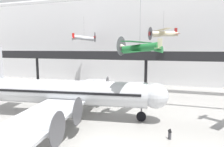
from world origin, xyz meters
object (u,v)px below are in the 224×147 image
(info_sign_pedestal, at_px, (170,135))
(suspended_plane_cream_biplane, at_px, (163,34))
(airliner_silver_main, at_px, (65,93))
(suspended_plane_green_biplane, at_px, (139,48))
(suspended_plane_silver_racer, at_px, (84,38))

(info_sign_pedestal, bearing_deg, suspended_plane_cream_biplane, 63.14)
(airliner_silver_main, xyz_separation_m, info_sign_pedestal, (14.53, -2.95, -3.06))
(airliner_silver_main, relative_size, suspended_plane_green_biplane, 3.66)
(suspended_plane_green_biplane, distance_m, suspended_plane_cream_biplane, 20.07)
(suspended_plane_silver_racer, distance_m, info_sign_pedestal, 38.25)
(suspended_plane_silver_racer, bearing_deg, suspended_plane_green_biplane, -82.37)
(suspended_plane_green_biplane, bearing_deg, suspended_plane_cream_biplane, -82.32)
(suspended_plane_green_biplane, relative_size, suspended_plane_silver_racer, 1.24)
(airliner_silver_main, relative_size, suspended_plane_silver_racer, 4.54)
(suspended_plane_green_biplane, distance_m, info_sign_pedestal, 11.44)
(suspended_plane_silver_racer, bearing_deg, info_sign_pedestal, -82.10)
(suspended_plane_green_biplane, height_order, info_sign_pedestal, suspended_plane_green_biplane)
(suspended_plane_cream_biplane, height_order, suspended_plane_silver_racer, same)
(suspended_plane_cream_biplane, height_order, info_sign_pedestal, suspended_plane_cream_biplane)
(airliner_silver_main, distance_m, suspended_plane_cream_biplane, 26.52)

